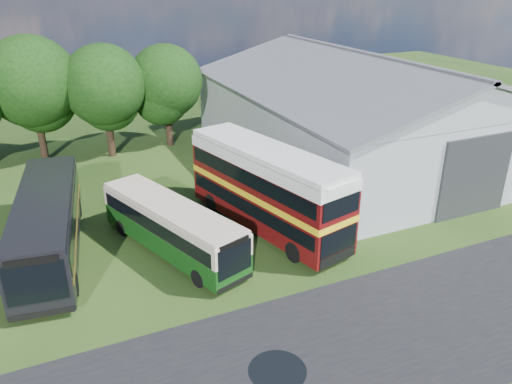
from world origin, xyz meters
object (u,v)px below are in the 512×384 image
storage_shed (359,104)px  bus_dark_single (48,223)px  bus_green_single (172,227)px  bus_maroon_double (267,189)px

storage_shed → bus_dark_single: 24.48m
storage_shed → bus_dark_single: (-23.48, -6.51, -2.40)m
storage_shed → bus_green_single: (-17.63, -8.91, -2.71)m
bus_maroon_double → bus_dark_single: size_ratio=0.94×
storage_shed → bus_green_single: 19.94m
bus_green_single → bus_dark_single: bearing=138.3°
bus_green_single → bus_maroon_double: bearing=-14.9°
bus_green_single → bus_maroon_double: (5.68, 0.44, 0.95)m
storage_shed → bus_dark_single: bearing=-164.5°
bus_dark_single → storage_shed: bearing=22.9°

